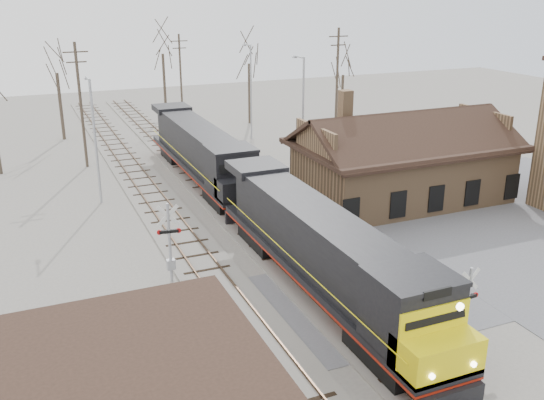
# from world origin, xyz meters

# --- Properties ---
(ground) EXTENTS (140.00, 140.00, 0.00)m
(ground) POSITION_xyz_m (0.00, 0.00, 0.00)
(ground) COLOR gray
(ground) RESTS_ON ground
(road) EXTENTS (60.00, 9.00, 0.03)m
(road) POSITION_xyz_m (0.00, 0.00, 0.01)
(road) COLOR #5A5A5F
(road) RESTS_ON ground
(track_main) EXTENTS (3.40, 90.00, 0.24)m
(track_main) POSITION_xyz_m (0.00, 15.00, 0.07)
(track_main) COLOR gray
(track_main) RESTS_ON ground
(track_siding) EXTENTS (3.40, 90.00, 0.24)m
(track_siding) POSITION_xyz_m (-4.50, 15.00, 0.07)
(track_siding) COLOR gray
(track_siding) RESTS_ON ground
(depot) EXTENTS (15.20, 9.31, 7.90)m
(depot) POSITION_xyz_m (11.99, 12.00, 2.41)
(depot) COLOR #8C6948
(depot) RESTS_ON ground
(locomotive_lead) EXTENTS (3.03, 20.27, 4.50)m
(locomotive_lead) POSITION_xyz_m (0.00, 0.89, 2.36)
(locomotive_lead) COLOR black
(locomotive_lead) RESTS_ON ground
(locomotive_trailing) EXTENTS (3.03, 20.27, 4.26)m
(locomotive_trailing) POSITION_xyz_m (0.00, 21.43, 2.36)
(locomotive_trailing) COLOR black
(locomotive_trailing) RESTS_ON ground
(crossbuck_near) EXTENTS (1.09, 0.29, 3.83)m
(crossbuck_near) POSITION_xyz_m (3.26, -5.37, 1.81)
(crossbuck_near) COLOR #A5A8AD
(crossbuck_near) RESTS_ON ground
(crossbuck_far) EXTENTS (1.24, 0.33, 4.34)m
(crossbuck_far) POSITION_xyz_m (-6.53, 5.67, 2.02)
(crossbuck_far) COLOR #A5A8AD
(crossbuck_far) RESTS_ON ground
(streetlight_a) EXTENTS (0.25, 2.04, 8.77)m
(streetlight_a) POSITION_xyz_m (-8.12, 19.80, 4.92)
(streetlight_a) COLOR #A5A8AD
(streetlight_a) RESTS_ON ground
(streetlight_b) EXTENTS (0.25, 2.04, 9.47)m
(streetlight_b) POSITION_xyz_m (8.08, 20.39, 5.28)
(streetlight_b) COLOR #A5A8AD
(streetlight_b) RESTS_ON ground
(streetlight_c) EXTENTS (0.25, 2.04, 9.30)m
(streetlight_c) POSITION_xyz_m (8.76, 33.54, 5.19)
(streetlight_c) COLOR #A5A8AD
(streetlight_c) RESTS_ON ground
(utility_pole_a) EXTENTS (2.00, 0.24, 10.40)m
(utility_pole_a) POSITION_xyz_m (-7.87, 29.54, 5.43)
(utility_pole_a) COLOR #382D23
(utility_pole_a) RESTS_ON ground
(utility_pole_b) EXTENTS (2.00, 0.24, 9.44)m
(utility_pole_b) POSITION_xyz_m (5.51, 47.88, 4.94)
(utility_pole_b) COLOR #382D23
(utility_pole_b) RESTS_ON ground
(utility_pole_c) EXTENTS (2.00, 0.24, 10.96)m
(utility_pole_c) POSITION_xyz_m (15.93, 28.97, 5.71)
(utility_pole_c) COLOR #382D23
(utility_pole_c) RESTS_ON ground
(tree_b) EXTENTS (4.40, 4.40, 10.79)m
(tree_b) POSITION_xyz_m (-8.74, 40.67, 7.68)
(tree_b) COLOR #382D23
(tree_b) RESTS_ON ground
(tree_c) EXTENTS (4.79, 4.79, 11.73)m
(tree_c) POSITION_xyz_m (3.72, 48.80, 8.36)
(tree_c) COLOR #382D23
(tree_c) RESTS_ON ground
(tree_d) EXTENTS (4.41, 4.41, 10.81)m
(tree_d) POSITION_xyz_m (11.28, 40.43, 7.69)
(tree_d) COLOR #382D23
(tree_d) RESTS_ON ground
(tree_e) EXTENTS (3.42, 3.42, 8.39)m
(tree_e) POSITION_xyz_m (21.71, 37.97, 5.96)
(tree_e) COLOR #382D23
(tree_e) RESTS_ON ground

